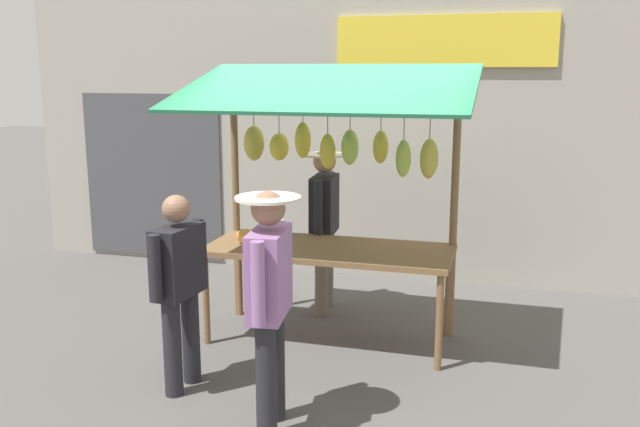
# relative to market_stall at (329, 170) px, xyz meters

# --- Properties ---
(ground_plane) EXTENTS (40.00, 40.00, 0.00)m
(ground_plane) POSITION_rel_market_stall_xyz_m (-0.02, 0.06, -1.57)
(ground_plane) COLOR #514F4C
(street_backdrop) EXTENTS (9.00, 0.30, 3.40)m
(street_backdrop) POSITION_rel_market_stall_xyz_m (0.03, -2.13, 0.13)
(street_backdrop) COLOR #9E998E
(street_backdrop) RESTS_ON ground
(market_stall) EXTENTS (2.50, 1.46, 2.50)m
(market_stall) POSITION_rel_market_stall_xyz_m (0.00, 0.00, 0.00)
(market_stall) COLOR brown
(market_stall) RESTS_ON ground
(vendor_with_sunhat) EXTENTS (0.43, 0.71, 1.66)m
(vendor_with_sunhat) POSITION_rel_market_stall_xyz_m (0.23, -0.69, -0.58)
(vendor_with_sunhat) COLOR #726656
(vendor_with_sunhat) RESTS_ON ground
(shopper_in_grey_tee) EXTENTS (0.27, 0.66, 1.54)m
(shopper_in_grey_tee) POSITION_rel_market_stall_xyz_m (0.82, 1.32, -0.69)
(shopper_in_grey_tee) COLOR #232328
(shopper_in_grey_tee) RESTS_ON ground
(shopper_in_striped_shirt) EXTENTS (0.43, 0.71, 1.67)m
(shopper_in_striped_shirt) POSITION_rel_market_stall_xyz_m (-0.05, 1.72, -0.58)
(shopper_in_striped_shirt) COLOR #232328
(shopper_in_striped_shirt) RESTS_ON ground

